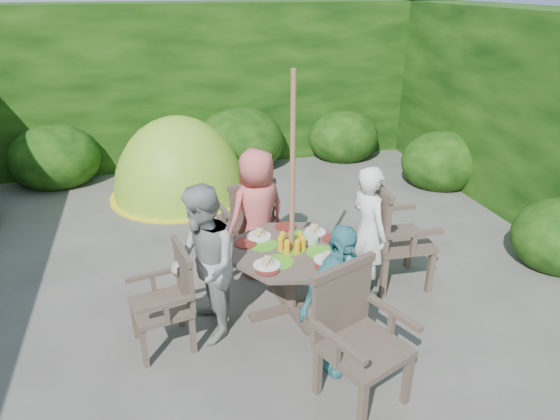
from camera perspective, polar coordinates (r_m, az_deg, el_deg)
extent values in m
plane|color=#4D4B45|center=(5.24, -4.13, -7.59)|extent=(60.00, 60.00, 0.00)
cube|color=black|center=(8.54, -9.74, 13.98)|extent=(9.00, 1.00, 2.50)
cylinder|color=#40332A|center=(4.58, 1.30, -8.20)|extent=(0.11, 0.11, 0.62)
cube|color=#40332A|center=(4.74, 1.27, -11.06)|extent=(0.82, 0.23, 0.05)
cube|color=#40332A|center=(4.74, 1.27, -11.06)|extent=(0.23, 0.82, 0.05)
cylinder|color=#40332A|center=(4.41, 1.34, -4.63)|extent=(1.30, 1.30, 0.04)
cylinder|color=#4FB41E|center=(4.20, -0.16, -5.95)|extent=(0.25, 0.25, 0.00)
cylinder|color=#4FB41E|center=(4.36, 4.66, -4.81)|extent=(0.25, 0.25, 0.00)
cylinder|color=#4FB41E|center=(4.46, -1.90, -3.98)|extent=(0.25, 0.25, 0.00)
cylinder|color=#4FB41E|center=(4.61, 2.70, -2.99)|extent=(0.25, 0.25, 0.00)
cylinder|color=#4FB41E|center=(4.40, 1.34, -4.40)|extent=(0.25, 0.25, 0.00)
cylinder|color=white|center=(4.67, 3.86, -2.54)|extent=(0.23, 0.23, 0.01)
cylinder|color=white|center=(4.59, -2.42, -3.03)|extent=(0.23, 0.23, 0.01)
cylinder|color=white|center=(4.14, -1.51, -6.31)|extent=(0.23, 0.23, 0.01)
cylinder|color=white|center=(4.23, 5.44, -5.69)|extent=(0.23, 0.23, 0.01)
cylinder|color=red|center=(4.57, 6.08, -3.25)|extent=(0.20, 0.20, 0.01)
cylinder|color=red|center=(4.76, 0.67, -1.89)|extent=(0.20, 0.20, 0.01)
cylinder|color=red|center=(4.48, -3.94, -3.80)|extent=(0.20, 0.20, 0.01)
cylinder|color=red|center=(4.08, -1.46, -6.81)|extent=(0.20, 0.20, 0.01)
cylinder|color=red|center=(4.15, 5.37, -6.39)|extent=(0.20, 0.20, 0.01)
cylinder|color=#57AA41|center=(4.50, 3.39, -3.30)|extent=(0.16, 0.16, 0.05)
cylinder|color=brown|center=(4.20, 1.40, 0.88)|extent=(0.05, 0.05, 2.20)
cube|color=#40332A|center=(5.06, 13.48, -3.40)|extent=(0.58, 0.60, 0.05)
cube|color=#40332A|center=(5.09, 16.82, -6.74)|extent=(0.06, 0.06, 0.46)
cube|color=#40332A|center=(5.46, 14.51, -4.20)|extent=(0.06, 0.06, 0.46)
cube|color=#40332A|center=(4.89, 11.77, -7.51)|extent=(0.06, 0.06, 0.46)
cube|color=#40332A|center=(5.27, 9.76, -4.80)|extent=(0.06, 0.06, 0.46)
cube|color=#40332A|center=(4.82, 10.98, -0.63)|extent=(0.07, 0.57, 0.55)
cube|color=#40332A|center=(4.73, 15.15, -2.64)|extent=(0.55, 0.08, 0.04)
cube|color=#40332A|center=(5.19, 12.44, 0.19)|extent=(0.55, 0.08, 0.04)
cube|color=#40332A|center=(4.25, -13.46, -10.74)|extent=(0.52, 0.54, 0.04)
cube|color=#40332A|center=(4.50, -16.27, -11.94)|extent=(0.05, 0.05, 0.37)
cube|color=#40332A|center=(4.19, -15.25, -14.93)|extent=(0.05, 0.05, 0.37)
cube|color=#40332A|center=(4.55, -11.35, -10.90)|extent=(0.05, 0.05, 0.37)
cube|color=#40332A|center=(4.24, -9.93, -13.76)|extent=(0.05, 0.05, 0.37)
cube|color=#40332A|center=(4.15, -10.90, -7.40)|extent=(0.12, 0.46, 0.45)
cube|color=#40332A|center=(4.34, -14.39, -7.17)|extent=(0.45, 0.13, 0.04)
cube|color=#40332A|center=(3.96, -12.94, -10.44)|extent=(0.45, 0.13, 0.04)
cube|color=#40332A|center=(5.48, -4.04, -1.20)|extent=(0.58, 0.56, 0.05)
cube|color=#40332A|center=(5.82, -2.89, -1.84)|extent=(0.06, 0.06, 0.40)
cube|color=#40332A|center=(5.68, -6.73, -2.66)|extent=(0.06, 0.06, 0.40)
cube|color=#40332A|center=(5.48, -1.12, -3.58)|extent=(0.06, 0.06, 0.40)
cube|color=#40332A|center=(5.34, -5.17, -4.51)|extent=(0.06, 0.06, 0.40)
cube|color=#40332A|center=(5.18, -3.15, 0.35)|extent=(0.49, 0.14, 0.47)
cube|color=#40332A|center=(5.49, -1.74, 1.07)|extent=(0.14, 0.47, 0.04)
cube|color=#40332A|center=(5.32, -6.54, 0.12)|extent=(0.14, 0.47, 0.04)
cube|color=#40332A|center=(3.68, 9.59, -15.46)|extent=(0.69, 0.68, 0.05)
cube|color=#40332A|center=(3.60, 9.37, -21.50)|extent=(0.07, 0.07, 0.43)
cube|color=#40332A|center=(3.86, 14.35, -18.21)|extent=(0.07, 0.07, 0.43)
cube|color=#40332A|center=(3.83, 4.31, -17.76)|extent=(0.07, 0.07, 0.43)
cube|color=#40332A|center=(4.07, 9.32, -15.00)|extent=(0.07, 0.07, 0.43)
cube|color=#40332A|center=(3.65, 7.09, -10.20)|extent=(0.51, 0.24, 0.52)
cube|color=#40332A|center=(3.40, 6.58, -14.68)|extent=(0.24, 0.50, 0.04)
cube|color=#40332A|center=(3.72, 12.76, -11.27)|extent=(0.24, 0.50, 0.04)
imported|color=white|center=(4.77, 10.05, -2.46)|extent=(0.39, 0.52, 1.30)
imported|color=#A3A29D|center=(4.15, -8.73, -6.25)|extent=(0.56, 0.70, 1.37)
imported|color=#E0625C|center=(5.05, -2.60, -0.29)|extent=(0.76, 0.63, 1.33)
imported|color=teal|center=(3.83, 6.62, -10.18)|extent=(0.79, 0.56, 1.24)
ellipsoid|color=#8FD028|center=(7.33, -11.21, 1.81)|extent=(2.23, 2.23, 2.25)
ellipsoid|color=black|center=(6.77, -9.56, -0.02)|extent=(0.69, 0.47, 0.77)
cylinder|color=yellow|center=(7.32, -11.22, 1.91)|extent=(1.97, 1.97, 0.03)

